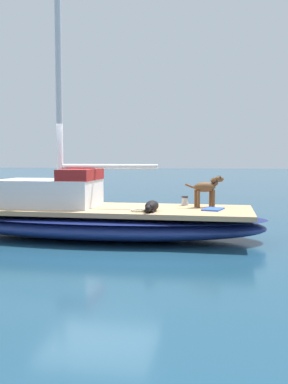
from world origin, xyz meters
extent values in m
plane|color=navy|center=(0.00, 0.00, 0.00)|extent=(120.00, 120.00, 0.00)
ellipsoid|color=navy|center=(0.00, 0.00, 0.28)|extent=(2.61, 7.24, 0.56)
ellipsoid|color=navy|center=(0.00, 0.00, 0.46)|extent=(2.62, 7.27, 0.08)
cube|color=tan|center=(0.00, 0.00, 0.61)|extent=(2.15, 6.65, 0.10)
cylinder|color=silver|center=(0.01, 0.90, 4.99)|extent=(0.14, 0.14, 8.66)
cylinder|color=silver|center=(0.01, -0.20, 1.56)|extent=(0.10, 2.20, 0.10)
cube|color=silver|center=(0.02, 1.20, 0.96)|extent=(1.43, 2.22, 0.60)
cube|color=maroon|center=(0.02, 0.43, 1.38)|extent=(1.34, 0.72, 0.24)
ellipsoid|color=brown|center=(0.38, -2.29, 1.11)|extent=(0.44, 0.56, 0.22)
cylinder|color=brown|center=(0.53, -2.42, 0.85)|extent=(0.07, 0.07, 0.38)
cylinder|color=brown|center=(0.41, -2.48, 0.85)|extent=(0.07, 0.07, 0.38)
cylinder|color=brown|center=(0.35, -2.10, 0.85)|extent=(0.07, 0.07, 0.38)
cylinder|color=brown|center=(0.24, -2.16, 0.85)|extent=(0.07, 0.07, 0.38)
cylinder|color=brown|center=(0.49, -2.50, 1.22)|extent=(0.19, 0.22, 0.19)
ellipsoid|color=brown|center=(0.55, -2.60, 1.27)|extent=(0.22, 0.26, 0.13)
cone|color=black|center=(0.59, -2.58, 1.33)|extent=(0.05, 0.05, 0.06)
cone|color=black|center=(0.51, -2.62, 1.33)|extent=(0.05, 0.05, 0.06)
torus|color=black|center=(0.49, -2.50, 1.22)|extent=(0.18, 0.17, 0.10)
cylinder|color=brown|center=(0.21, -1.97, 1.14)|extent=(0.14, 0.22, 0.12)
ellipsoid|color=black|center=(-0.52, -1.25, 0.77)|extent=(0.61, 0.29, 0.22)
ellipsoid|color=black|center=(-0.89, -1.24, 0.76)|extent=(0.21, 0.14, 0.13)
cone|color=black|center=(-0.89, -1.28, 0.82)|extent=(0.05, 0.05, 0.05)
cone|color=black|center=(-0.89, -1.19, 0.82)|extent=(0.05, 0.05, 0.05)
cylinder|color=black|center=(-0.73, -1.30, 0.69)|extent=(0.18, 0.06, 0.06)
cylinder|color=black|center=(-0.72, -1.18, 0.69)|extent=(0.18, 0.06, 0.06)
cylinder|color=black|center=(-0.13, -1.27, 0.69)|extent=(0.18, 0.05, 0.04)
cylinder|color=#B7B7BC|center=(0.69, -1.83, 0.70)|extent=(0.16, 0.16, 0.08)
cylinder|color=#B7B7BC|center=(0.69, -1.83, 0.79)|extent=(0.13, 0.13, 0.10)
cylinder|color=black|center=(0.69, -1.83, 0.86)|extent=(0.15, 0.15, 0.03)
torus|color=beige|center=(-0.58, -0.99, 0.68)|extent=(0.32, 0.32, 0.04)
cube|color=blue|center=(-0.07, -2.48, 0.68)|extent=(0.64, 0.49, 0.03)
camera|label=1|loc=(-9.21, -2.56, 1.76)|focal=40.59mm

